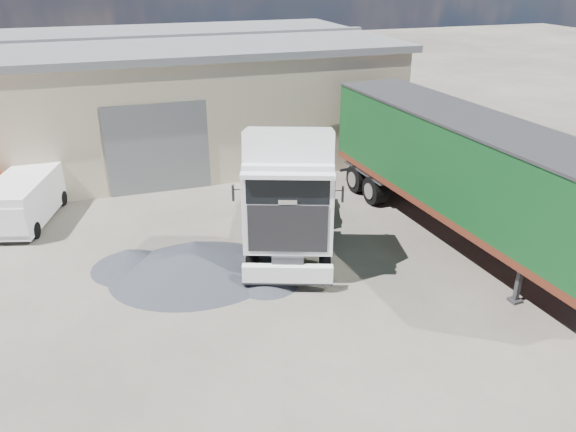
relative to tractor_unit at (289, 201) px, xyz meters
name	(u,v)px	position (x,y,z in m)	size (l,w,h in m)	color
ground	(285,317)	(-1.21, -3.23, -1.87)	(120.00, 120.00, 0.00)	#292721
warehouse	(53,101)	(-7.21, 12.77, 0.79)	(30.60, 12.60, 5.42)	#BAA98F
brick_boundary_wall	(508,158)	(10.29, 2.77, -0.62)	(0.35, 26.00, 2.50)	brown
tractor_unit	(289,201)	(0.00, 0.00, 0.00)	(4.57, 6.96, 4.45)	black
box_trailer	(461,165)	(5.72, -0.40, 0.66)	(3.47, 12.64, 4.15)	#2D2D30
panel_van	(23,201)	(-8.15, 5.21, -1.01)	(2.71, 4.36, 1.66)	black
gravel_heap	(192,259)	(-3.11, -0.18, -1.38)	(5.99, 5.43, 1.07)	black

